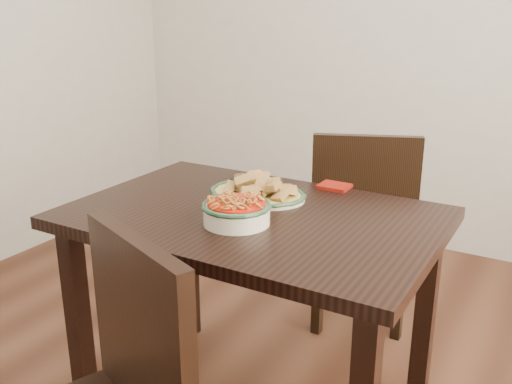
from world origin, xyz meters
The scene contains 7 objects.
wall_back centered at (0.00, 1.75, 1.30)m, with size 3.50×0.10×2.60m, color beige.
dining_table centered at (0.11, -0.03, 0.64)m, with size 1.14×0.76×0.75m.
chair_far centered at (0.21, 0.70, 0.50)m, with size 0.55×0.55×0.89m.
fish_plate centered at (0.05, 0.10, 0.79)m, with size 0.33×0.26×0.11m.
noodle_bowl centered at (0.12, -0.14, 0.79)m, with size 0.21×0.21×0.08m.
smartphone centered at (-0.07, 0.24, 0.76)m, with size 0.14×0.08×0.01m, color black.
napkin centered at (0.23, 0.33, 0.76)m, with size 0.11×0.09×0.01m, color maroon.
Camera 1 is at (0.95, -1.47, 1.36)m, focal length 40.00 mm.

